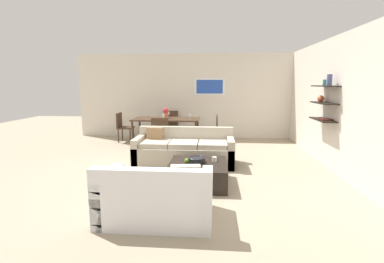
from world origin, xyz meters
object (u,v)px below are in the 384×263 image
object	(u,v)px
candle_jar	(214,159)
dining_chair_right_near	(213,128)
centerpiece_vase	(166,113)
wine_glass_right_near	(190,115)
apple_on_coffee_table	(187,161)
coffee_table	(198,173)
dining_chair_head	(171,123)
wine_glass_head	(168,113)
sofa_beige	(184,151)
wine_glass_foot	(164,116)
decorative_bowl	(197,160)
dining_chair_foot	(161,132)
dining_chair_left_far	(123,125)
loveseat_white	(157,198)
dining_table	(166,121)

from	to	relation	value
candle_jar	dining_chair_right_near	world-z (taller)	dining_chair_right_near
dining_chair_right_near	centerpiece_vase	xyz separation A→B (m)	(-1.37, 0.23, 0.41)
candle_jar	wine_glass_right_near	distance (m)	3.17
apple_on_coffee_table	dining_chair_right_near	xyz separation A→B (m)	(0.43, 3.12, 0.08)
coffee_table	dining_chair_head	world-z (taller)	dining_chair_head
wine_glass_head	sofa_beige	bearing A→B (deg)	-73.08
sofa_beige	wine_glass_foot	size ratio (longest dim) A/B	12.14
coffee_table	wine_glass_head	distance (m)	3.94
coffee_table	wine_glass_right_near	xyz separation A→B (m)	(-0.43, 3.20, 0.67)
decorative_bowl	wine_glass_foot	size ratio (longest dim) A/B	1.71
candle_jar	dining_chair_head	xyz separation A→B (m)	(-1.42, 4.04, 0.08)
dining_chair_foot	centerpiece_vase	bearing A→B (deg)	90.51
apple_on_coffee_table	wine_glass_head	distance (m)	3.87
coffee_table	wine_glass_foot	size ratio (longest dim) A/B	5.97
wine_glass_head	centerpiece_vase	distance (m)	0.38
wine_glass_foot	wine_glass_head	size ratio (longest dim) A/B	1.12
wine_glass_foot	centerpiece_vase	bearing A→B (deg)	91.07
coffee_table	dining_chair_left_far	bearing A→B (deg)	125.37
loveseat_white	wine_glass_head	distance (m)	5.14
apple_on_coffee_table	dining_table	xyz separation A→B (m)	(-0.94, 3.33, 0.26)
coffee_table	wine_glass_head	world-z (taller)	wine_glass_head
dining_chair_head	wine_glass_head	world-z (taller)	wine_glass_head
candle_jar	dining_chair_left_far	xyz separation A→B (m)	(-2.78, 3.38, 0.08)
apple_on_coffee_table	dining_chair_foot	size ratio (longest dim) A/B	0.10
dining_chair_head	wine_glass_head	size ratio (longest dim) A/B	5.62
dining_chair_left_far	centerpiece_vase	bearing A→B (deg)	-7.87
sofa_beige	candle_jar	world-z (taller)	sofa_beige
centerpiece_vase	decorative_bowl	bearing A→B (deg)	-71.26
dining_chair_left_far	sofa_beige	bearing A→B (deg)	-47.14
wine_glass_foot	wine_glass_right_near	xyz separation A→B (m)	(0.70, 0.29, -0.01)
candle_jar	dining_chair_right_near	bearing A→B (deg)	91.03
candle_jar	wine_glass_foot	size ratio (longest dim) A/B	0.51
dining_table	dining_chair_left_far	bearing A→B (deg)	171.39
dining_table	dining_chair_foot	bearing A→B (deg)	-90.00
dining_chair_foot	candle_jar	bearing A→B (deg)	-58.42
candle_jar	centerpiece_vase	world-z (taller)	centerpiece_vase
decorative_bowl	dining_table	world-z (taller)	dining_table
decorative_bowl	wine_glass_right_near	bearing A→B (deg)	97.32
apple_on_coffee_table	wine_glass_foot	bearing A→B (deg)	107.76
dining_chair_foot	wine_glass_head	bearing A→B (deg)	90.00
loveseat_white	coffee_table	distance (m)	1.43
dining_chair_left_far	wine_glass_head	world-z (taller)	wine_glass_head
dining_chair_left_far	wine_glass_right_near	bearing A→B (deg)	-8.80
loveseat_white	apple_on_coffee_table	distance (m)	1.37
sofa_beige	decorative_bowl	bearing A→B (deg)	-73.45
candle_jar	dining_chair_left_far	size ratio (longest dim) A/B	0.10
sofa_beige	wine_glass_right_near	xyz separation A→B (m)	(-0.05, 1.96, 0.56)
dining_chair_right_near	sofa_beige	bearing A→B (deg)	-108.14
coffee_table	apple_on_coffee_table	bearing A→B (deg)	-176.33
dining_chair_right_near	dining_chair_head	xyz separation A→B (m)	(-1.36, 1.07, 0.00)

